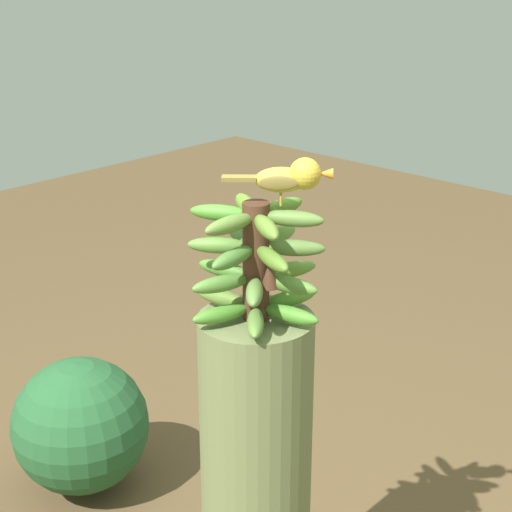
# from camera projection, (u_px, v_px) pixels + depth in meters

# --- Properties ---
(banana_tree) EXTENTS (0.24, 0.24, 0.91)m
(banana_tree) POSITION_uv_depth(u_px,v_px,m) (256.00, 503.00, 1.85)
(banana_tree) COLOR olive
(banana_tree) RESTS_ON ground
(banana_bunch) EXTENTS (0.28, 0.28, 0.24)m
(banana_bunch) POSITION_uv_depth(u_px,v_px,m) (256.00, 262.00, 1.64)
(banana_bunch) COLOR #4C2D1E
(banana_bunch) RESTS_ON banana_tree
(perched_bird) EXTENTS (0.17, 0.16, 0.09)m
(perched_bird) POSITION_uv_depth(u_px,v_px,m) (291.00, 177.00, 1.57)
(perched_bird) COLOR #C68933
(perched_bird) RESTS_ON banana_bunch
(tropical_shrub) EXTENTS (0.42, 0.42, 0.45)m
(tropical_shrub) POSITION_uv_depth(u_px,v_px,m) (81.00, 425.00, 2.53)
(tropical_shrub) COLOR brown
(tropical_shrub) RESTS_ON ground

